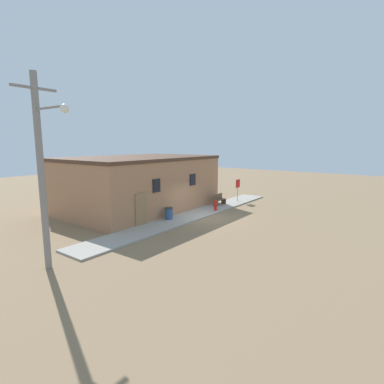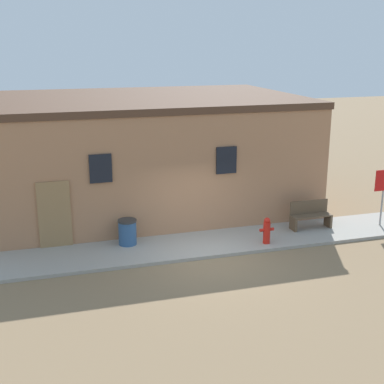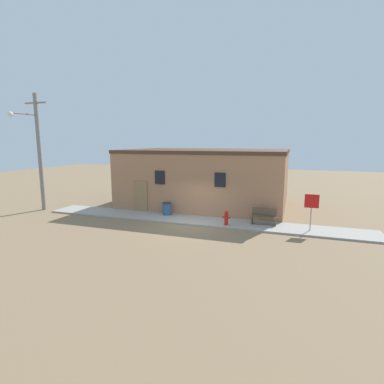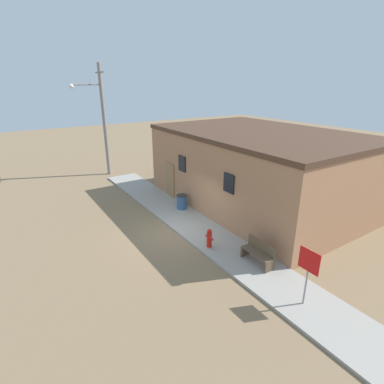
# 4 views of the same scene
# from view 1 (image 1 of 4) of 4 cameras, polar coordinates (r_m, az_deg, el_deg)

# --- Properties ---
(ground_plane) EXTENTS (80.00, 80.00, 0.00)m
(ground_plane) POSITION_cam_1_polar(r_m,az_deg,el_deg) (21.79, 2.67, -4.91)
(ground_plane) COLOR #846B4C
(sidewalk) EXTENTS (20.39, 2.15, 0.10)m
(sidewalk) POSITION_cam_1_polar(r_m,az_deg,el_deg) (22.38, 0.37, -4.39)
(sidewalk) COLOR #9E998E
(sidewalk) RESTS_ON ground
(brick_building) EXTENTS (11.93, 7.91, 4.28)m
(brick_building) POSITION_cam_1_polar(r_m,az_deg,el_deg) (24.63, -10.15, 1.68)
(brick_building) COLOR #A87551
(brick_building) RESTS_ON ground
(fire_hydrant) EXTENTS (0.47, 0.22, 0.86)m
(fire_hydrant) POSITION_cam_1_polar(r_m,az_deg,el_deg) (23.60, 4.49, -2.51)
(fire_hydrant) COLOR red
(fire_hydrant) RESTS_ON sidewalk
(stop_sign) EXTENTS (0.73, 0.06, 1.98)m
(stop_sign) POSITION_cam_1_polar(r_m,az_deg,el_deg) (27.54, 8.71, 1.15)
(stop_sign) COLOR gray
(stop_sign) RESTS_ON sidewalk
(bench) EXTENTS (1.41, 0.44, 0.94)m
(bench) POSITION_cam_1_polar(r_m,az_deg,el_deg) (25.76, 5.18, -1.47)
(bench) COLOR brown
(bench) RESTS_ON sidewalk
(trash_bin) EXTENTS (0.59, 0.59, 0.81)m
(trash_bin) POSITION_cam_1_polar(r_m,az_deg,el_deg) (20.95, -4.46, -4.07)
(trash_bin) COLOR #2D517F
(trash_bin) RESTS_ON sidewalk
(utility_pole) EXTENTS (1.80, 2.33, 8.14)m
(utility_pole) POSITION_cam_1_polar(r_m,az_deg,el_deg) (13.65, -26.62, 4.13)
(utility_pole) COLOR gray
(utility_pole) RESTS_ON ground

